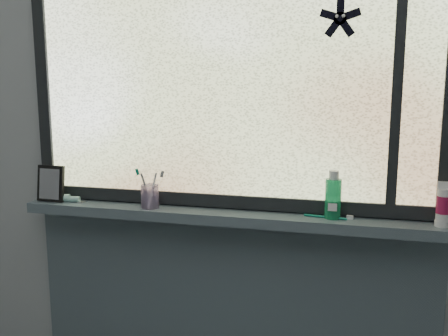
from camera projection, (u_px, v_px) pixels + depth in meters
name	position (u px, v px, depth m)	size (l,w,h in m)	color
wall_back	(229.00, 149.00, 1.92)	(3.00, 0.01, 2.50)	#9EA3A8
windowsill	(224.00, 217.00, 1.89)	(1.62, 0.14, 0.04)	#47565F
sill_apron	(228.00, 333.00, 2.04)	(1.62, 0.02, 0.98)	#47565F
window_pane	(228.00, 75.00, 1.85)	(1.50, 0.01, 1.00)	silver
frame_bottom	(227.00, 201.00, 1.93)	(1.60, 0.03, 0.05)	black
frame_left	(44.00, 76.00, 2.04)	(0.05, 0.03, 1.10)	black
frame_mullion	(398.00, 74.00, 1.70)	(0.04, 0.03, 1.00)	black
starfish_sticker	(340.00, 18.00, 1.71)	(0.15, 0.02, 0.15)	black
vanity_mirror	(51.00, 183.00, 2.04)	(0.12, 0.06, 0.15)	black
toothpaste_tube	(67.00, 198.00, 2.04)	(0.17, 0.04, 0.03)	white
toothbrush_cup	(150.00, 196.00, 1.94)	(0.07, 0.07, 0.09)	#BBA1D5
toothbrush_lying	(325.00, 216.00, 1.80)	(0.19, 0.02, 0.01)	#0D7B5F
mouthwash_bottle	(333.00, 195.00, 1.78)	(0.06, 0.06, 0.14)	#20A868
cream_tube	(443.00, 203.00, 1.68)	(0.04, 0.04, 0.11)	silver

